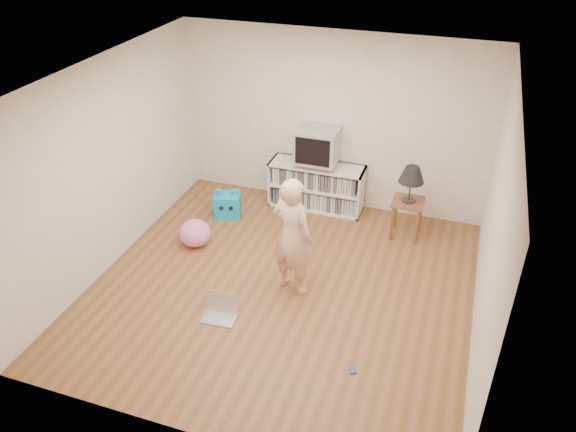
% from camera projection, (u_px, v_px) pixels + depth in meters
% --- Properties ---
extents(ground, '(4.50, 4.50, 0.00)m').
position_uv_depth(ground, '(282.00, 287.00, 6.88)').
color(ground, brown).
rests_on(ground, ground).
extents(walls, '(4.52, 4.52, 2.60)m').
position_uv_depth(walls, '(281.00, 195.00, 6.20)').
color(walls, silver).
rests_on(walls, ground).
extents(ceiling, '(4.50, 4.50, 0.01)m').
position_uv_depth(ceiling, '(280.00, 80.00, 5.52)').
color(ceiling, white).
rests_on(ceiling, walls).
extents(media_unit, '(1.40, 0.45, 0.70)m').
position_uv_depth(media_unit, '(317.00, 185.00, 8.39)').
color(media_unit, white).
rests_on(media_unit, ground).
extents(dvd_deck, '(0.45, 0.35, 0.07)m').
position_uv_depth(dvd_deck, '(317.00, 163.00, 8.17)').
color(dvd_deck, gray).
rests_on(dvd_deck, media_unit).
extents(crt_tv, '(0.60, 0.53, 0.50)m').
position_uv_depth(crt_tv, '(318.00, 145.00, 8.02)').
color(crt_tv, '#9F9FA4').
rests_on(crt_tv, dvd_deck).
extents(side_table, '(0.42, 0.42, 0.55)m').
position_uv_depth(side_table, '(407.00, 210.00, 7.66)').
color(side_table, brown).
rests_on(side_table, ground).
extents(table_lamp, '(0.34, 0.34, 0.52)m').
position_uv_depth(table_lamp, '(412.00, 175.00, 7.38)').
color(table_lamp, '#333333').
rests_on(table_lamp, side_table).
extents(person, '(0.63, 0.51, 1.51)m').
position_uv_depth(person, '(292.00, 236.00, 6.48)').
color(person, beige).
rests_on(person, ground).
extents(laptop, '(0.40, 0.33, 0.26)m').
position_uv_depth(laptop, '(221.00, 310.00, 6.41)').
color(laptop, silver).
rests_on(laptop, ground).
extents(playing_cards, '(0.10, 0.11, 0.02)m').
position_uv_depth(playing_cards, '(353.00, 370.00, 5.72)').
color(playing_cards, '#3E4AA7').
rests_on(playing_cards, ground).
extents(plush_blue, '(0.44, 0.39, 0.43)m').
position_uv_depth(plush_blue, '(228.00, 205.00, 8.23)').
color(plush_blue, '#0AA3D9').
rests_on(plush_blue, ground).
extents(plush_pink, '(0.48, 0.48, 0.36)m').
position_uv_depth(plush_pink, '(195.00, 233.00, 7.58)').
color(plush_pink, '#FF79C7').
rests_on(plush_pink, ground).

